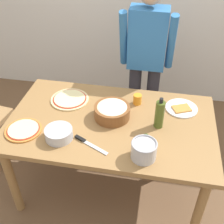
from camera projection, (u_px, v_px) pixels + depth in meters
ground at (111, 183)px, 2.70m from camera, size 8.00×8.00×0.00m
dining_table at (111, 130)px, 2.29m from camera, size 1.60×0.96×0.76m
person_cook at (146, 57)px, 2.68m from camera, size 0.49×0.25×1.62m
pizza_raw_on_board at (70, 99)px, 2.44m from camera, size 0.32×0.32×0.02m
pizza_cooked_on_tray at (23, 130)px, 2.13m from camera, size 0.27×0.27×0.02m
plate_with_slice at (181, 108)px, 2.34m from camera, size 0.26×0.26×0.02m
popcorn_bowl at (112, 111)px, 2.23m from camera, size 0.28×0.28×0.11m
mixing_bowl_steel at (59, 134)px, 2.06m from camera, size 0.20×0.20×0.08m
olive_oil_bottle at (160, 114)px, 2.11m from camera, size 0.07×0.07×0.26m
steel_pot at (144, 150)px, 1.89m from camera, size 0.17×0.17×0.13m
cup_orange at (137, 99)px, 2.38m from camera, size 0.07×0.07×0.08m
chef_knife at (87, 143)px, 2.03m from camera, size 0.27×0.15×0.02m
avocado at (146, 138)px, 2.03m from camera, size 0.06×0.06×0.07m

